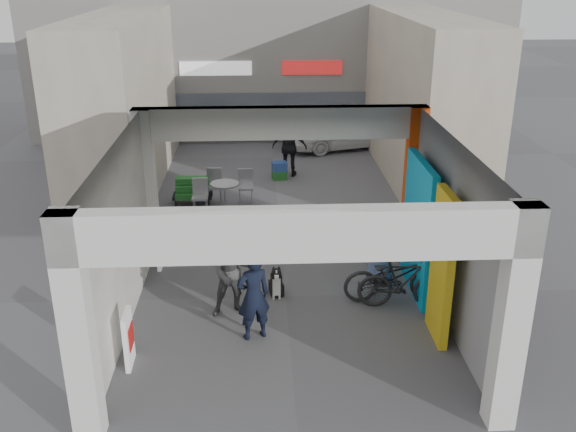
{
  "coord_description": "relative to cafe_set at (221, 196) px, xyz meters",
  "views": [
    {
      "loc": [
        -0.5,
        -11.62,
        6.43
      ],
      "look_at": [
        0.1,
        1.0,
        1.38
      ],
      "focal_mm": 40.0,
      "sensor_mm": 36.0,
      "label": 1
    }
  ],
  "objects": [
    {
      "name": "man_crates",
      "position": [
        2.05,
        2.76,
        0.6
      ],
      "size": [
        1.19,
        0.73,
        1.9
      ],
      "primitive_type": "imported",
      "rotation": [
        0.0,
        0.0,
        2.88
      ],
      "color": "black",
      "rests_on": "ground"
    },
    {
      "name": "advert_board_near",
      "position": [
        -1.18,
        -7.44,
        0.16
      ],
      "size": [
        0.11,
        0.55,
        1.0
      ],
      "rotation": [
        0.0,
        0.0,
        0.01
      ],
      "color": "silver",
      "rests_on": "ground"
    },
    {
      "name": "produce_stand",
      "position": [
        -0.83,
        0.38,
        -0.06
      ],
      "size": [
        1.1,
        0.6,
        0.73
      ],
      "rotation": [
        0.0,
        0.0,
        0.31
      ],
      "color": "black",
      "rests_on": "ground"
    },
    {
      "name": "cafe_set",
      "position": [
        0.0,
        0.0,
        0.0
      ],
      "size": [
        1.63,
        1.32,
        0.99
      ],
      "rotation": [
        0.0,
        0.0,
        0.11
      ],
      "color": "#9A9B9F",
      "rests_on": "ground"
    },
    {
      "name": "advert_board_far",
      "position": [
        -1.18,
        -3.65,
        0.16
      ],
      "size": [
        0.1,
        0.55,
        1.0
      ],
      "rotation": [
        0.0,
        0.0,
        -0.01
      ],
      "color": "silver",
      "rests_on": "ground"
    },
    {
      "name": "border_collie",
      "position": [
        1.38,
        -5.16,
        -0.07
      ],
      "size": [
        0.26,
        0.51,
        0.71
      ],
      "rotation": [
        0.0,
        0.0,
        0.19
      ],
      "color": "black",
      "rests_on": "ground"
    },
    {
      "name": "far_building",
      "position": [
        1.56,
        8.8,
        3.64
      ],
      "size": [
        18.0,
        4.08,
        8.0
      ],
      "color": "white",
      "rests_on": "ground"
    },
    {
      "name": "bollard_center",
      "position": [
        1.7,
        -2.64,
        0.12
      ],
      "size": [
        0.09,
        0.09,
        0.94
      ],
      "primitive_type": "cylinder",
      "color": "gray",
      "rests_on": "ground"
    },
    {
      "name": "man_with_dog",
      "position": [
        0.93,
        -6.68,
        0.5
      ],
      "size": [
        0.72,
        0.6,
        1.7
      ],
      "primitive_type": "imported",
      "rotation": [
        0.0,
        0.0,
        3.5
      ],
      "color": "black",
      "rests_on": "ground"
    },
    {
      "name": "ground",
      "position": [
        1.56,
        -5.2,
        -0.35
      ],
      "size": [
        90.0,
        90.0,
        0.0
      ],
      "primitive_type": "plane",
      "color": "#505155",
      "rests_on": "ground"
    },
    {
      "name": "bicycle_front",
      "position": [
        3.74,
        -5.43,
        0.19
      ],
      "size": [
        2.09,
        0.84,
        1.08
      ],
      "primitive_type": "imported",
      "rotation": [
        0.0,
        0.0,
        1.63
      ],
      "color": "black",
      "rests_on": "ground"
    },
    {
      "name": "plaza_bldg_right",
      "position": [
        6.06,
        2.3,
        2.15
      ],
      "size": [
        2.0,
        9.0,
        5.0
      ],
      "primitive_type": "cube",
      "color": "#BEB39E",
      "rests_on": "ground"
    },
    {
      "name": "man_back_turned",
      "position": [
        0.54,
        -5.84,
        0.56
      ],
      "size": [
        0.99,
        0.83,
        1.82
      ],
      "primitive_type": "imported",
      "rotation": [
        0.0,
        0.0,
        0.17
      ],
      "color": "#414144",
      "rests_on": "ground"
    },
    {
      "name": "crate_stack",
      "position": [
        1.71,
        2.44,
        -0.07
      ],
      "size": [
        0.5,
        0.42,
        0.56
      ],
      "rotation": [
        0.0,
        0.0,
        0.16
      ],
      "color": "#195923",
      "rests_on": "ground"
    },
    {
      "name": "white_van",
      "position": [
        4.06,
        5.9,
        0.33
      ],
      "size": [
        4.28,
        2.69,
        1.36
      ],
      "primitive_type": "imported",
      "rotation": [
        0.0,
        0.0,
        1.87
      ],
      "color": "silver",
      "rests_on": "ground"
    },
    {
      "name": "plaza_bldg_left",
      "position": [
        -2.94,
        2.3,
        2.15
      ],
      "size": [
        2.0,
        9.0,
        5.0
      ],
      "primitive_type": "cube",
      "color": "#BEB39E",
      "rests_on": "ground"
    },
    {
      "name": "bicycle_rear",
      "position": [
        3.86,
        -5.71,
        0.19
      ],
      "size": [
        1.82,
        0.58,
        1.08
      ],
      "primitive_type": "imported",
      "rotation": [
        0.0,
        0.0,
        1.53
      ],
      "color": "black",
      "rests_on": "ground"
    },
    {
      "name": "bollard_right",
      "position": [
        3.09,
        -2.85,
        0.12
      ],
      "size": [
        0.09,
        0.09,
        0.94
      ],
      "primitive_type": "cylinder",
      "color": "gray",
      "rests_on": "ground"
    },
    {
      "name": "bollard_left",
      "position": [
        -0.01,
        -2.68,
        0.12
      ],
      "size": [
        0.09,
        0.09,
        0.93
      ],
      "primitive_type": "cylinder",
      "color": "gray",
      "rests_on": "ground"
    },
    {
      "name": "arcade_canopy",
      "position": [
        2.1,
        -6.02,
        1.95
      ],
      "size": [
        6.4,
        6.45,
        6.4
      ],
      "color": "silver",
      "rests_on": "ground"
    },
    {
      "name": "man_elderly",
      "position": [
        3.62,
        -4.63,
        0.47
      ],
      "size": [
        0.85,
        0.61,
        1.63
      ],
      "primitive_type": "imported",
      "rotation": [
        0.0,
        0.0,
        0.11
      ],
      "color": "#4E6699",
      "rests_on": "ground"
    }
  ]
}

